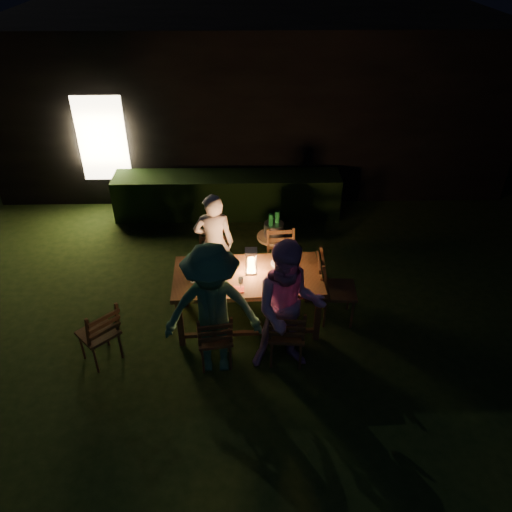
{
  "coord_description": "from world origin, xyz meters",
  "views": [
    {
      "loc": [
        -0.15,
        -4.72,
        4.71
      ],
      "look_at": [
        -0.02,
        0.87,
        0.94
      ],
      "focal_mm": 35.0,
      "sensor_mm": 36.0,
      "label": 1
    }
  ],
  "objects_px": {
    "bottle_table": "(228,267)",
    "bottle_bucket_b": "(277,225)",
    "person_opp_left": "(213,311)",
    "side_table": "(274,240)",
    "chair_far_right": "(282,272)",
    "chair_near_left": "(215,346)",
    "person_house_side": "(214,244)",
    "ice_bucket": "(274,230)",
    "person_opp_right": "(289,308)",
    "lantern": "(251,263)",
    "chair_end": "(336,300)",
    "dining_table": "(248,279)",
    "chair_near_right": "(286,342)",
    "chair_spare": "(101,342)",
    "chair_far_left": "(216,273)",
    "bottle_bucket_a": "(271,228)"
  },
  "relations": [
    {
      "from": "chair_end",
      "to": "chair_far_right",
      "type": "bearing_deg",
      "value": -132.94
    },
    {
      "from": "bottle_table",
      "to": "bottle_bucket_b",
      "type": "distance_m",
      "value": 1.42
    },
    {
      "from": "person_opp_right",
      "to": "ice_bucket",
      "type": "xyz_separation_m",
      "value": [
        -0.07,
        1.98,
        -0.1
      ]
    },
    {
      "from": "lantern",
      "to": "bottle_table",
      "type": "distance_m",
      "value": 0.3
    },
    {
      "from": "person_house_side",
      "to": "ice_bucket",
      "type": "bearing_deg",
      "value": -159.39
    },
    {
      "from": "bottle_bucket_b",
      "to": "side_table",
      "type": "bearing_deg",
      "value": -141.34
    },
    {
      "from": "chair_near_left",
      "to": "person_opp_left",
      "type": "bearing_deg",
      "value": -98.98
    },
    {
      "from": "chair_near_right",
      "to": "ice_bucket",
      "type": "distance_m",
      "value": 1.99
    },
    {
      "from": "chair_spare",
      "to": "person_opp_right",
      "type": "height_order",
      "value": "person_opp_right"
    },
    {
      "from": "person_house_side",
      "to": "lantern",
      "type": "height_order",
      "value": "person_house_side"
    },
    {
      "from": "chair_far_right",
      "to": "lantern",
      "type": "height_order",
      "value": "lantern"
    },
    {
      "from": "bottle_table",
      "to": "side_table",
      "type": "relative_size",
      "value": 0.41
    },
    {
      "from": "chair_far_right",
      "to": "ice_bucket",
      "type": "distance_m",
      "value": 0.65
    },
    {
      "from": "chair_far_left",
      "to": "person_opp_left",
      "type": "xyz_separation_m",
      "value": [
        0.06,
        -1.59,
        0.59
      ]
    },
    {
      "from": "dining_table",
      "to": "chair_near_left",
      "type": "bearing_deg",
      "value": -120.2
    },
    {
      "from": "bottle_table",
      "to": "lantern",
      "type": "bearing_deg",
      "value": 11.72
    },
    {
      "from": "person_opp_right",
      "to": "bottle_bucket_a",
      "type": "xyz_separation_m",
      "value": [
        -0.12,
        1.94,
        -0.05
      ]
    },
    {
      "from": "chair_near_left",
      "to": "chair_spare",
      "type": "relative_size",
      "value": 0.97
    },
    {
      "from": "chair_far_right",
      "to": "bottle_table",
      "type": "height_order",
      "value": "bottle_table"
    },
    {
      "from": "chair_spare",
      "to": "person_opp_left",
      "type": "distance_m",
      "value": 1.57
    },
    {
      "from": "ice_bucket",
      "to": "chair_near_right",
      "type": "bearing_deg",
      "value": -87.99
    },
    {
      "from": "chair_far_left",
      "to": "chair_spare",
      "type": "relative_size",
      "value": 1.05
    },
    {
      "from": "dining_table",
      "to": "chair_far_right",
      "type": "height_order",
      "value": "chair_far_right"
    },
    {
      "from": "person_opp_right",
      "to": "chair_end",
      "type": "bearing_deg",
      "value": 46.59
    },
    {
      "from": "chair_near_left",
      "to": "chair_near_right",
      "type": "xyz_separation_m",
      "value": [
        0.89,
        0.03,
        0.02
      ]
    },
    {
      "from": "person_opp_right",
      "to": "lantern",
      "type": "relative_size",
      "value": 5.15
    },
    {
      "from": "chair_end",
      "to": "side_table",
      "type": "xyz_separation_m",
      "value": [
        -0.82,
        1.13,
        0.28
      ]
    },
    {
      "from": "dining_table",
      "to": "chair_near_right",
      "type": "xyz_separation_m",
      "value": [
        0.48,
        -0.75,
        -0.44
      ]
    },
    {
      "from": "dining_table",
      "to": "bottle_table",
      "type": "xyz_separation_m",
      "value": [
        -0.25,
        -0.01,
        0.22
      ]
    },
    {
      "from": "chair_near_left",
      "to": "side_table",
      "type": "relative_size",
      "value": 1.36
    },
    {
      "from": "person_opp_right",
      "to": "side_table",
      "type": "bearing_deg",
      "value": 89.84
    },
    {
      "from": "lantern",
      "to": "ice_bucket",
      "type": "xyz_separation_m",
      "value": [
        0.36,
        1.13,
        -0.17
      ]
    },
    {
      "from": "person_opp_left",
      "to": "bottle_bucket_b",
      "type": "relative_size",
      "value": 5.62
    },
    {
      "from": "lantern",
      "to": "bottle_bucket_b",
      "type": "xyz_separation_m",
      "value": [
        0.41,
        1.17,
        -0.12
      ]
    },
    {
      "from": "chair_spare",
      "to": "bottle_table",
      "type": "height_order",
      "value": "bottle_table"
    },
    {
      "from": "chair_near_right",
      "to": "chair_end",
      "type": "height_order",
      "value": "chair_end"
    },
    {
      "from": "chair_near_right",
      "to": "chair_spare",
      "type": "distance_m",
      "value": 2.34
    },
    {
      "from": "chair_far_left",
      "to": "dining_table",
      "type": "bearing_deg",
      "value": 119.98
    },
    {
      "from": "chair_far_right",
      "to": "chair_spare",
      "type": "bearing_deg",
      "value": 27.19
    },
    {
      "from": "person_opp_right",
      "to": "bottle_bucket_a",
      "type": "distance_m",
      "value": 1.94
    },
    {
      "from": "chair_near_right",
      "to": "person_house_side",
      "type": "xyz_separation_m",
      "value": [
        -0.96,
        1.55,
        0.5
      ]
    },
    {
      "from": "dining_table",
      "to": "side_table",
      "type": "height_order",
      "value": "dining_table"
    },
    {
      "from": "chair_end",
      "to": "bottle_bucket_b",
      "type": "height_order",
      "value": "chair_end"
    },
    {
      "from": "chair_far_right",
      "to": "person_house_side",
      "type": "relative_size",
      "value": 0.6
    },
    {
      "from": "chair_near_left",
      "to": "chair_far_right",
      "type": "xyz_separation_m",
      "value": [
        0.94,
        1.58,
        0.0
      ]
    },
    {
      "from": "bottle_table",
      "to": "bottle_bucket_a",
      "type": "xyz_separation_m",
      "value": [
        0.61,
        1.15,
        -0.11
      ]
    },
    {
      "from": "dining_table",
      "to": "chair_far_left",
      "type": "relative_size",
      "value": 1.98
    },
    {
      "from": "chair_near_left",
      "to": "person_opp_left",
      "type": "xyz_separation_m",
      "value": [
        -0.0,
        -0.05,
        0.62
      ]
    },
    {
      "from": "lantern",
      "to": "person_house_side",
      "type": "bearing_deg",
      "value": 125.26
    },
    {
      "from": "lantern",
      "to": "chair_far_right",
      "type": "bearing_deg",
      "value": 57.51
    }
  ]
}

